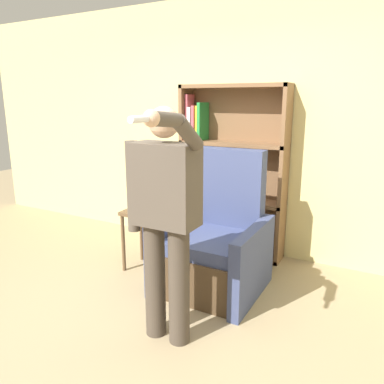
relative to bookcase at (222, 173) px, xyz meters
name	(u,v)px	position (x,y,z in m)	size (l,w,h in m)	color
ground_plane	(137,339)	(0.16, -1.87, -0.90)	(14.00, 14.00, 0.00)	#9E8966
wall_back	(242,128)	(0.16, 0.16, 0.50)	(8.00, 0.06, 2.80)	#DBCC84
bookcase	(222,173)	(0.00, 0.00, 0.00)	(1.19, 0.28, 1.87)	brown
armchair	(215,247)	(0.31, -0.84, -0.52)	(0.89, 0.88, 1.27)	#4C3823
person_standing	(164,213)	(0.34, -1.74, 0.06)	(0.60, 0.78, 1.67)	#473D33
side_table	(144,223)	(-0.48, -0.85, -0.42)	(0.37, 0.37, 0.63)	brown
table_lamp	(142,170)	(-0.48, -0.85, 0.14)	(0.21, 0.21, 0.54)	gold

